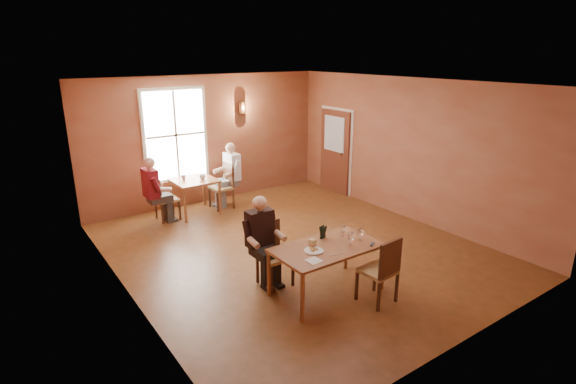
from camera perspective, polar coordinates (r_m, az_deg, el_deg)
ground at (r=8.42m, az=0.79°, el=-7.16°), size 6.00×7.00×0.01m
wall_back at (r=10.87m, az=-10.16°, el=6.56°), size 6.00×0.04×3.00m
wall_front at (r=5.62m, az=22.41°, el=-4.93°), size 6.00×0.04×3.00m
wall_left at (r=6.67m, az=-20.47°, el=-1.23°), size 0.04×7.00×3.00m
wall_right at (r=9.93m, az=15.03°, el=5.21°), size 0.04×7.00×3.00m
ceiling at (r=7.67m, az=0.89°, el=13.65°), size 6.00×7.00×0.04m
window at (r=10.48m, az=-14.08°, el=7.02°), size 1.36×0.10×1.96m
door at (r=11.55m, az=5.93°, el=5.11°), size 0.12×1.04×2.10m
wall_sconce at (r=11.08m, az=-5.86°, el=10.62°), size 0.16×0.16×0.28m
main_table at (r=6.86m, az=4.93°, el=-9.78°), size 1.62×0.91×0.76m
chair_diner_main at (r=7.00m, az=-1.67°, el=-8.02°), size 0.44×0.44×1.00m
diner_main at (r=6.90m, az=-1.55°, el=-6.75°), size 0.54×0.54×1.36m
chair_empty at (r=6.69m, az=11.33°, el=-9.61°), size 0.48×0.48×1.02m
plate_food at (r=6.52m, az=3.30°, el=-7.40°), size 0.37×0.37×0.04m
sandwich at (r=6.63m, az=3.13°, el=-6.60°), size 0.11×0.11×0.11m
goblet_a at (r=7.02m, az=7.03°, el=-4.93°), size 0.09×0.09×0.19m
goblet_b at (r=6.94m, az=9.18°, el=-5.28°), size 0.08×0.08×0.20m
goblet_c at (r=6.74m, az=7.99°, el=-5.86°), size 0.10×0.10×0.21m
menu_stand at (r=6.94m, az=4.46°, el=-5.11°), size 0.13×0.09×0.20m
knife at (r=6.45m, az=6.10°, el=-7.91°), size 0.22×0.06×0.00m
napkin at (r=6.25m, az=3.31°, el=-8.69°), size 0.20×0.20×0.01m
sunglasses at (r=6.84m, az=10.65°, el=-6.53°), size 0.13×0.10×0.02m
second_table at (r=10.25m, az=-11.72°, el=-0.58°), size 0.90×0.90×0.79m
chair_diner_white at (r=10.47m, az=-8.51°, el=0.67°), size 0.46×0.46×1.03m
diner_white at (r=10.43m, az=-8.42°, el=1.77°), size 0.58×0.58×1.44m
chair_diner_maroon at (r=10.00m, az=-15.14°, el=-0.77°), size 0.43×0.43×0.97m
diner_maroon at (r=9.92m, az=-15.40°, el=0.38°), size 0.56×0.56×1.40m
cup_a at (r=10.10m, az=-10.82°, el=1.87°), size 0.14×0.14×0.10m
cup_b at (r=10.17m, az=-13.13°, el=1.82°), size 0.12×0.12×0.10m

